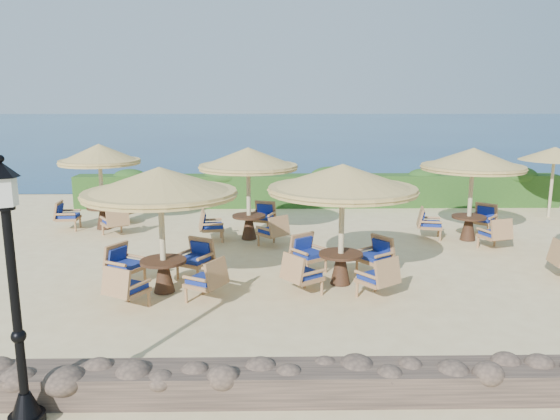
{
  "coord_description": "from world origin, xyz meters",
  "views": [
    {
      "loc": [
        -1.75,
        -12.97,
        4.01
      ],
      "look_at": [
        -1.53,
        0.21,
        1.3
      ],
      "focal_mm": 35.0,
      "sensor_mm": 36.0,
      "label": 1
    }
  ],
  "objects_px": {
    "cafe_set_3": "(100,171)",
    "cafe_set_4": "(248,173)",
    "extra_parasol": "(555,154)",
    "cafe_set_0": "(161,203)",
    "cafe_set_5": "(472,174)",
    "lamp_post": "(16,309)",
    "cafe_set_1": "(342,198)"
  },
  "relations": [
    {
      "from": "cafe_set_5",
      "to": "cafe_set_4",
      "type": "bearing_deg",
      "value": 177.87
    },
    {
      "from": "cafe_set_1",
      "to": "cafe_set_5",
      "type": "height_order",
      "value": "same"
    },
    {
      "from": "extra_parasol",
      "to": "cafe_set_4",
      "type": "height_order",
      "value": "cafe_set_4"
    },
    {
      "from": "lamp_post",
      "to": "cafe_set_3",
      "type": "height_order",
      "value": "lamp_post"
    },
    {
      "from": "extra_parasol",
      "to": "cafe_set_0",
      "type": "bearing_deg",
      "value": -148.55
    },
    {
      "from": "extra_parasol",
      "to": "cafe_set_4",
      "type": "distance_m",
      "value": 10.58
    },
    {
      "from": "cafe_set_3",
      "to": "cafe_set_5",
      "type": "relative_size",
      "value": 0.96
    },
    {
      "from": "lamp_post",
      "to": "cafe_set_4",
      "type": "distance_m",
      "value": 9.49
    },
    {
      "from": "extra_parasol",
      "to": "cafe_set_1",
      "type": "height_order",
      "value": "cafe_set_1"
    },
    {
      "from": "extra_parasol",
      "to": "cafe_set_0",
      "type": "xyz_separation_m",
      "value": [
        -11.8,
        -7.22,
        -0.26
      ]
    },
    {
      "from": "extra_parasol",
      "to": "cafe_set_5",
      "type": "xyz_separation_m",
      "value": [
        -3.89,
        -3.06,
        -0.24
      ]
    },
    {
      "from": "cafe_set_3",
      "to": "cafe_set_4",
      "type": "distance_m",
      "value": 4.78
    },
    {
      "from": "cafe_set_0",
      "to": "cafe_set_5",
      "type": "relative_size",
      "value": 1.1
    },
    {
      "from": "extra_parasol",
      "to": "cafe_set_5",
      "type": "height_order",
      "value": "cafe_set_5"
    },
    {
      "from": "lamp_post",
      "to": "cafe_set_0",
      "type": "height_order",
      "value": "lamp_post"
    },
    {
      "from": "cafe_set_4",
      "to": "extra_parasol",
      "type": "bearing_deg",
      "value": 15.49
    },
    {
      "from": "cafe_set_0",
      "to": "cafe_set_1",
      "type": "height_order",
      "value": "same"
    },
    {
      "from": "cafe_set_0",
      "to": "cafe_set_1",
      "type": "bearing_deg",
      "value": 6.71
    },
    {
      "from": "cafe_set_5",
      "to": "lamp_post",
      "type": "bearing_deg",
      "value": -134.24
    },
    {
      "from": "cafe_set_1",
      "to": "lamp_post",
      "type": "bearing_deg",
      "value": -131.15
    },
    {
      "from": "cafe_set_1",
      "to": "cafe_set_4",
      "type": "bearing_deg",
      "value": 118.6
    },
    {
      "from": "cafe_set_1",
      "to": "extra_parasol",
      "type": "bearing_deg",
      "value": 40.14
    },
    {
      "from": "extra_parasol",
      "to": "cafe_set_1",
      "type": "xyz_separation_m",
      "value": [
        -8.04,
        -6.78,
        -0.25
      ]
    },
    {
      "from": "extra_parasol",
      "to": "cafe_set_3",
      "type": "bearing_deg",
      "value": -174.22
    },
    {
      "from": "cafe_set_1",
      "to": "cafe_set_3",
      "type": "xyz_separation_m",
      "value": [
        -6.74,
        5.28,
        -0.09
      ]
    },
    {
      "from": "cafe_set_0",
      "to": "cafe_set_4",
      "type": "distance_m",
      "value": 4.68
    },
    {
      "from": "cafe_set_1",
      "to": "cafe_set_5",
      "type": "distance_m",
      "value": 5.57
    },
    {
      "from": "lamp_post",
      "to": "cafe_set_5",
      "type": "bearing_deg",
      "value": 45.76
    },
    {
      "from": "cafe_set_3",
      "to": "cafe_set_5",
      "type": "bearing_deg",
      "value": -8.17
    },
    {
      "from": "cafe_set_0",
      "to": "cafe_set_4",
      "type": "height_order",
      "value": "same"
    },
    {
      "from": "lamp_post",
      "to": "cafe_set_3",
      "type": "relative_size",
      "value": 1.2
    },
    {
      "from": "cafe_set_0",
      "to": "cafe_set_5",
      "type": "xyz_separation_m",
      "value": [
        7.91,
        4.16,
        0.02
      ]
    }
  ]
}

